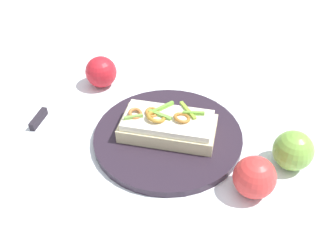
{
  "coord_description": "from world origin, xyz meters",
  "views": [
    {
      "loc": [
        0.21,
        -0.5,
        0.51
      ],
      "look_at": [
        0.0,
        0.0,
        0.03
      ],
      "focal_mm": 40.19,
      "sensor_mm": 36.0,
      "label": 1
    }
  ],
  "objects_px": {
    "sandwich": "(168,126)",
    "apple_2": "(101,72)",
    "apple_0": "(255,177)",
    "apple_1": "(293,150)",
    "knife": "(42,115)",
    "plate": "(168,136)"
  },
  "relations": [
    {
      "from": "sandwich",
      "to": "apple_2",
      "type": "xyz_separation_m",
      "value": [
        -0.21,
        0.11,
        0.0
      ]
    },
    {
      "from": "sandwich",
      "to": "apple_0",
      "type": "bearing_deg",
      "value": 150.13
    },
    {
      "from": "knife",
      "to": "plate",
      "type": "bearing_deg",
      "value": -89.67
    },
    {
      "from": "apple_0",
      "to": "sandwich",
      "type": "bearing_deg",
      "value": 160.72
    },
    {
      "from": "apple_2",
      "to": "plate",
      "type": "bearing_deg",
      "value": -27.64
    },
    {
      "from": "apple_1",
      "to": "apple_0",
      "type": "bearing_deg",
      "value": -119.15
    },
    {
      "from": "apple_0",
      "to": "apple_1",
      "type": "relative_size",
      "value": 1.0
    },
    {
      "from": "sandwich",
      "to": "knife",
      "type": "bearing_deg",
      "value": -1.43
    },
    {
      "from": "plate",
      "to": "apple_1",
      "type": "distance_m",
      "value": 0.24
    },
    {
      "from": "plate",
      "to": "apple_1",
      "type": "relative_size",
      "value": 3.99
    },
    {
      "from": "sandwich",
      "to": "apple_2",
      "type": "bearing_deg",
      "value": -38.31
    },
    {
      "from": "sandwich",
      "to": "apple_0",
      "type": "distance_m",
      "value": 0.2
    },
    {
      "from": "plate",
      "to": "knife",
      "type": "relative_size",
      "value": 2.25
    },
    {
      "from": "plate",
      "to": "apple_2",
      "type": "distance_m",
      "value": 0.24
    },
    {
      "from": "sandwich",
      "to": "apple_2",
      "type": "distance_m",
      "value": 0.24
    },
    {
      "from": "apple_1",
      "to": "knife",
      "type": "bearing_deg",
      "value": -172.36
    },
    {
      "from": "knife",
      "to": "apple_0",
      "type": "bearing_deg",
      "value": -101.45
    },
    {
      "from": "sandwich",
      "to": "plate",
      "type": "bearing_deg",
      "value": 171.25
    },
    {
      "from": "knife",
      "to": "apple_2",
      "type": "bearing_deg",
      "value": -28.74
    },
    {
      "from": "apple_2",
      "to": "knife",
      "type": "xyz_separation_m",
      "value": [
        -0.06,
        -0.16,
        -0.03
      ]
    },
    {
      "from": "plate",
      "to": "knife",
      "type": "height_order",
      "value": "knife"
    },
    {
      "from": "apple_2",
      "to": "knife",
      "type": "relative_size",
      "value": 0.55
    }
  ]
}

